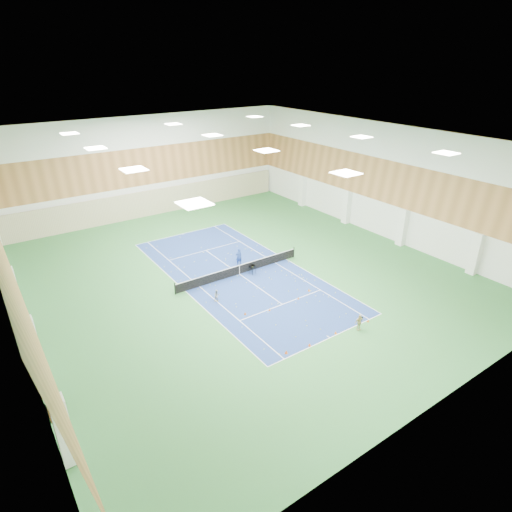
# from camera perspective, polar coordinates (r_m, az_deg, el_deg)

# --- Properties ---
(ground) EXTENTS (40.00, 40.00, 0.00)m
(ground) POSITION_cam_1_polar(r_m,az_deg,el_deg) (39.29, -2.21, -2.44)
(ground) COLOR #2F6E35
(ground) RESTS_ON ground
(room_shell) EXTENTS (36.00, 40.00, 12.00)m
(room_shell) POSITION_cam_1_polar(r_m,az_deg,el_deg) (36.89, -2.36, 5.84)
(room_shell) COLOR white
(room_shell) RESTS_ON ground
(wood_cladding) EXTENTS (36.00, 40.00, 8.00)m
(wood_cladding) POSITION_cam_1_polar(r_m,az_deg,el_deg) (36.27, -2.42, 8.82)
(wood_cladding) COLOR #AD7440
(wood_cladding) RESTS_ON room_shell
(ceiling_light_grid) EXTENTS (21.40, 25.40, 0.06)m
(ceiling_light_grid) POSITION_cam_1_polar(r_m,az_deg,el_deg) (35.36, -2.54, 14.92)
(ceiling_light_grid) COLOR white
(ceiling_light_grid) RESTS_ON room_shell
(court_surface) EXTENTS (10.97, 23.77, 0.01)m
(court_surface) POSITION_cam_1_polar(r_m,az_deg,el_deg) (39.28, -2.21, -2.44)
(court_surface) COLOR navy
(court_surface) RESTS_ON ground
(tennis_balls_scatter) EXTENTS (10.57, 22.77, 0.07)m
(tennis_balls_scatter) POSITION_cam_1_polar(r_m,az_deg,el_deg) (39.27, -2.21, -2.38)
(tennis_balls_scatter) COLOR yellow
(tennis_balls_scatter) RESTS_ON ground
(tennis_net) EXTENTS (12.80, 0.10, 1.10)m
(tennis_net) POSITION_cam_1_polar(r_m,az_deg,el_deg) (39.03, -2.22, -1.73)
(tennis_net) COLOR black
(tennis_net) RESTS_ON ground
(back_curtain) EXTENTS (35.40, 0.16, 3.20)m
(back_curtain) POSITION_cam_1_polar(r_m,az_deg,el_deg) (55.14, -13.49, 6.97)
(back_curtain) COLOR #C6B793
(back_curtain) RESTS_ON ground
(door_left_a) EXTENTS (0.08, 1.80, 2.20)m
(door_left_a) POSITION_cam_1_polar(r_m,az_deg,el_deg) (27.45, -26.36, -16.59)
(door_left_a) COLOR #593319
(door_left_a) RESTS_ON ground
(door_left_b) EXTENTS (0.08, 1.80, 2.20)m
(door_left_b) POSITION_cam_1_polar(r_m,az_deg,el_deg) (34.06, -28.82, -8.50)
(door_left_b) COLOR #593319
(door_left_b) RESTS_ON ground
(coach) EXTENTS (0.67, 0.48, 1.73)m
(coach) POSITION_cam_1_polar(r_m,az_deg,el_deg) (40.67, -2.32, -0.07)
(coach) COLOR navy
(coach) RESTS_ON ground
(child_court) EXTENTS (0.54, 0.44, 1.05)m
(child_court) POSITION_cam_1_polar(r_m,az_deg,el_deg) (35.00, -5.23, -5.29)
(child_court) COLOR #95959D
(child_court) RESTS_ON ground
(child_apron) EXTENTS (0.80, 0.44, 1.29)m
(child_apron) POSITION_cam_1_polar(r_m,az_deg,el_deg) (32.30, 13.60, -8.59)
(child_apron) COLOR tan
(child_apron) RESTS_ON ground
(ball_cart) EXTENTS (0.62, 0.62, 0.88)m
(ball_cart) POSITION_cam_1_polar(r_m,az_deg,el_deg) (39.14, -0.48, -1.81)
(ball_cart) COLOR black
(ball_cart) RESTS_ON ground
(cone_svc_a) EXTENTS (0.21, 0.21, 0.23)m
(cone_svc_a) POSITION_cam_1_polar(r_m,az_deg,el_deg) (33.39, -1.45, -7.65)
(cone_svc_a) COLOR #D85A0B
(cone_svc_a) RESTS_ON ground
(cone_svc_b) EXTENTS (0.18, 0.18, 0.19)m
(cone_svc_b) POSITION_cam_1_polar(r_m,az_deg,el_deg) (33.88, 1.81, -7.15)
(cone_svc_b) COLOR #D7530B
(cone_svc_b) RESTS_ON ground
(cone_svc_c) EXTENTS (0.18, 0.18, 0.19)m
(cone_svc_c) POSITION_cam_1_polar(r_m,az_deg,el_deg) (35.53, 5.67, -5.60)
(cone_svc_c) COLOR orange
(cone_svc_c) RESTS_ON ground
(cone_svc_d) EXTENTS (0.22, 0.22, 0.24)m
(cone_svc_d) POSITION_cam_1_polar(r_m,az_deg,el_deg) (36.75, 7.08, -4.52)
(cone_svc_d) COLOR orange
(cone_svc_d) RESTS_ON ground
(cone_base_a) EXTENTS (0.23, 0.23, 0.25)m
(cone_base_a) POSITION_cam_1_polar(r_m,az_deg,el_deg) (29.55, 4.06, -12.64)
(cone_base_a) COLOR #FA570D
(cone_base_a) RESTS_ON ground
(cone_base_b) EXTENTS (0.21, 0.21, 0.24)m
(cone_base_b) POSITION_cam_1_polar(r_m,az_deg,el_deg) (30.36, 7.16, -11.64)
(cone_base_b) COLOR #E14B0B
(cone_base_b) RESTS_ON ground
(cone_base_c) EXTENTS (0.20, 0.20, 0.22)m
(cone_base_c) POSITION_cam_1_polar(r_m,az_deg,el_deg) (31.82, 10.58, -9.99)
(cone_base_c) COLOR orange
(cone_base_c) RESTS_ON ground
(cone_base_d) EXTENTS (0.19, 0.19, 0.21)m
(cone_base_d) POSITION_cam_1_polar(r_m,az_deg,el_deg) (33.65, 14.72, -8.32)
(cone_base_d) COLOR #D8600B
(cone_base_d) RESTS_ON ground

